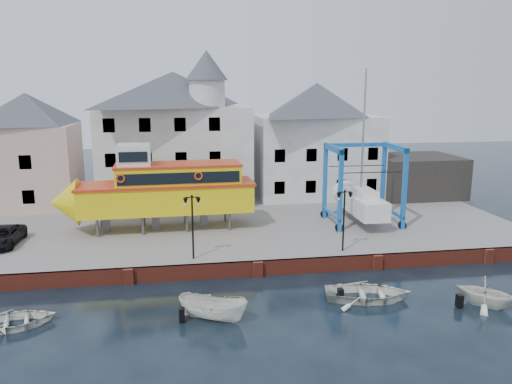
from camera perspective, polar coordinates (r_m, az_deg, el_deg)
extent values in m
plane|color=black|center=(32.21, 0.20, -9.62)|extent=(140.00, 140.00, 0.00)
cube|color=slate|center=(42.39, -2.19, -3.56)|extent=(44.00, 22.00, 1.00)
cube|color=maroon|center=(32.14, 0.16, -8.72)|extent=(44.00, 0.25, 1.00)
cube|color=maroon|center=(31.78, -14.37, -9.36)|extent=(0.60, 0.36, 1.00)
cube|color=maroon|center=(31.99, 0.21, -8.82)|extent=(0.60, 0.36, 1.00)
cube|color=maroon|center=(34.12, 13.72, -7.82)|extent=(0.60, 0.36, 1.00)
cube|color=maroon|center=(37.85, 25.05, -6.65)|extent=(0.60, 0.36, 1.00)
cube|color=#BAA390|center=(49.86, -24.29, 2.73)|extent=(8.00, 7.00, 7.50)
pyramid|color=#3E424B|center=(49.39, -24.81, 8.63)|extent=(8.00, 7.00, 2.80)
cube|color=black|center=(46.81, -24.56, -0.52)|extent=(1.00, 0.08, 1.20)
cube|color=black|center=(46.31, -24.88, 3.11)|extent=(1.00, 0.08, 1.20)
cube|color=#BBBBBB|center=(48.48, -9.20, 4.30)|extent=(14.00, 8.00, 9.00)
pyramid|color=#3E424B|center=(48.06, -9.45, 11.53)|extent=(14.00, 8.00, 3.20)
cube|color=black|center=(45.42, -16.03, -0.25)|extent=(1.00, 0.08, 1.20)
cube|color=black|center=(45.14, -12.25, -0.12)|extent=(1.00, 0.08, 1.20)
cube|color=black|center=(45.06, -8.44, 0.00)|extent=(1.00, 0.08, 1.20)
cube|color=black|center=(45.18, -4.64, 0.13)|extent=(1.00, 0.08, 1.20)
cube|color=black|center=(44.90, -16.25, 3.50)|extent=(1.00, 0.08, 1.20)
cube|color=black|center=(44.62, -12.42, 3.65)|extent=(1.00, 0.08, 1.20)
cube|color=black|center=(44.54, -8.56, 3.78)|extent=(1.00, 0.08, 1.20)
cube|color=black|center=(44.66, -4.70, 3.89)|extent=(1.00, 0.08, 1.20)
cube|color=black|center=(44.58, -16.47, 7.31)|extent=(1.00, 0.08, 1.20)
cube|color=black|center=(44.30, -12.60, 7.49)|extent=(1.00, 0.08, 1.20)
cube|color=black|center=(44.22, -8.68, 7.63)|extent=(1.00, 0.08, 1.20)
cube|color=black|center=(44.34, -4.77, 7.74)|extent=(1.00, 0.08, 1.20)
cylinder|color=#BBBBBB|center=(45.75, -5.61, 11.11)|extent=(3.20, 3.20, 2.40)
cone|color=#3E424B|center=(45.78, -5.68, 14.24)|extent=(3.80, 3.80, 2.60)
cube|color=#BBBBBB|center=(50.95, 6.80, 4.17)|extent=(12.00, 8.00, 8.00)
pyramid|color=#3E424B|center=(50.49, 6.96, 10.48)|extent=(12.00, 8.00, 3.20)
cube|color=black|center=(46.49, 2.71, 0.49)|extent=(1.00, 0.08, 1.20)
cube|color=black|center=(47.18, 6.28, 0.60)|extent=(1.00, 0.08, 1.20)
cube|color=black|center=(48.05, 9.73, 0.71)|extent=(1.00, 0.08, 1.20)
cube|color=black|center=(49.09, 13.05, 0.81)|extent=(1.00, 0.08, 1.20)
cube|color=black|center=(45.99, 2.74, 4.16)|extent=(1.00, 0.08, 1.20)
cube|color=black|center=(46.69, 6.36, 4.21)|extent=(1.00, 0.08, 1.20)
cube|color=black|center=(47.56, 9.86, 4.25)|extent=(1.00, 0.08, 1.20)
cube|color=black|center=(48.61, 13.22, 4.28)|extent=(1.00, 0.08, 1.20)
cube|color=black|center=(53.04, 17.80, 1.80)|extent=(8.00, 7.00, 4.00)
cylinder|color=black|center=(32.02, -7.25, -4.18)|extent=(0.12, 0.12, 4.00)
cube|color=black|center=(31.51, -7.34, -0.60)|extent=(0.90, 0.06, 0.06)
sphere|color=black|center=(31.50, -7.35, -0.47)|extent=(0.16, 0.16, 0.16)
cone|color=black|center=(31.57, -8.06, -1.10)|extent=(0.32, 0.32, 0.45)
sphere|color=white|center=(31.61, -8.05, -1.42)|extent=(0.18, 0.18, 0.18)
cone|color=black|center=(31.59, -6.61, -1.05)|extent=(0.32, 0.32, 0.45)
sphere|color=white|center=(31.63, -6.60, -1.37)|extent=(0.18, 0.18, 0.18)
cylinder|color=black|center=(33.78, 9.99, -3.41)|extent=(0.12, 0.12, 4.00)
cube|color=black|center=(33.30, 10.11, 0.00)|extent=(0.90, 0.06, 0.06)
sphere|color=black|center=(33.29, 10.12, 0.11)|extent=(0.16, 0.16, 0.16)
cone|color=black|center=(33.23, 9.44, -0.48)|extent=(0.32, 0.32, 0.45)
sphere|color=white|center=(33.27, 9.43, -0.78)|extent=(0.18, 0.18, 0.18)
cone|color=black|center=(33.49, 10.74, -0.43)|extent=(0.32, 0.32, 0.45)
sphere|color=white|center=(33.53, 10.73, -0.73)|extent=(0.18, 0.18, 0.18)
cylinder|color=#59595E|center=(38.46, -17.66, -3.91)|extent=(0.21, 0.21, 1.40)
cylinder|color=#59595E|center=(40.96, -17.25, -2.93)|extent=(0.21, 0.21, 1.40)
cylinder|color=#59595E|center=(38.19, -12.79, -3.75)|extent=(0.21, 0.21, 1.40)
cylinder|color=#59595E|center=(40.71, -12.69, -2.77)|extent=(0.21, 0.21, 1.40)
cylinder|color=#59595E|center=(38.20, -7.90, -3.56)|extent=(0.21, 0.21, 1.40)
cylinder|color=#59595E|center=(40.71, -8.10, -2.59)|extent=(0.21, 0.21, 1.40)
cylinder|color=#59595E|center=(38.48, -3.04, -3.34)|extent=(0.21, 0.21, 1.40)
cylinder|color=#59595E|center=(40.98, -3.54, -2.39)|extent=(0.21, 0.21, 1.40)
cube|color=#59595E|center=(39.66, -16.78, -3.38)|extent=(0.57, 0.48, 1.40)
cube|color=#59595E|center=(39.42, -11.39, -3.19)|extent=(0.57, 0.48, 1.40)
cube|color=#59595E|center=(39.54, -5.98, -2.97)|extent=(0.57, 0.48, 1.40)
cube|color=#DDDE08|center=(39.01, -10.12, -0.70)|extent=(13.14, 3.95, 2.05)
cone|color=#DDDE08|center=(39.67, -21.08, -1.11)|extent=(2.16, 3.60, 3.54)
cube|color=red|center=(38.78, -10.18, 0.92)|extent=(13.43, 4.11, 0.20)
cube|color=#DDDE08|center=(38.68, -8.84, 1.92)|extent=(9.41, 3.46, 1.49)
cube|color=black|center=(37.09, -8.75, 1.56)|extent=(8.94, 0.34, 0.84)
cube|color=black|center=(40.26, -8.93, 2.38)|extent=(8.94, 0.34, 0.84)
cube|color=red|center=(38.55, -8.88, 3.13)|extent=(9.60, 3.56, 0.17)
cube|color=white|center=(38.47, -13.78, 4.06)|extent=(2.50, 2.50, 1.69)
cube|color=black|center=(37.23, -13.88, 3.91)|extent=(2.03, 0.12, 0.74)
torus|color=red|center=(37.11, -15.23, 1.50)|extent=(0.66, 0.15, 0.65)
torus|color=red|center=(37.09, -6.59, 1.84)|extent=(0.66, 0.15, 0.65)
cube|color=#0E479F|center=(37.89, 9.62, 0.06)|extent=(0.32, 0.32, 6.28)
cylinder|color=black|center=(38.57, 9.47, -4.05)|extent=(0.63, 0.23, 0.63)
cube|color=#0E479F|center=(41.80, 7.89, 1.23)|extent=(0.32, 0.32, 6.28)
cylinder|color=black|center=(42.42, 7.78, -2.52)|extent=(0.63, 0.23, 0.63)
cube|color=#0E479F|center=(39.72, 16.60, 0.27)|extent=(0.32, 0.32, 6.28)
cylinder|color=black|center=(40.36, 16.36, -3.66)|extent=(0.63, 0.23, 0.63)
cube|color=#0E479F|center=(43.46, 14.33, 1.38)|extent=(0.32, 0.32, 6.28)
cylinder|color=black|center=(44.06, 14.14, -2.23)|extent=(0.63, 0.23, 0.63)
cube|color=#0E479F|center=(39.37, 8.85, 4.94)|extent=(0.38, 4.49, 0.44)
cube|color=#0E479F|center=(40.33, 8.61, -2.45)|extent=(0.29, 4.49, 0.19)
cube|color=#0E479F|center=(41.13, 15.65, 4.93)|extent=(0.38, 4.49, 0.44)
cube|color=#0E479F|center=(42.06, 15.25, -2.14)|extent=(0.29, 4.49, 0.19)
cube|color=#0E479F|center=(42.13, 11.34, 5.30)|extent=(5.39, 0.39, 0.31)
cube|color=white|center=(40.96, 12.04, -1.32)|extent=(2.16, 6.76, 1.44)
cone|color=white|center=(44.63, 10.29, -0.16)|extent=(2.08, 1.47, 2.06)
cube|color=#59595E|center=(41.20, 11.98, -2.72)|extent=(0.24, 1.62, 0.63)
cube|color=white|center=(40.33, 12.32, -0.11)|extent=(1.48, 2.71, 0.54)
cylinder|color=#99999E|center=(40.48, 12.17, 6.63)|extent=(0.16, 0.16, 9.87)
cube|color=black|center=(38.92, 13.03, 2.20)|extent=(4.78, 0.19, 0.05)
cube|color=black|center=(41.91, 11.46, 2.95)|extent=(4.78, 0.19, 0.05)
imported|color=black|center=(39.06, -26.97, -4.52)|extent=(2.23, 4.66, 1.28)
imported|color=white|center=(26.82, -4.91, -14.32)|extent=(4.08, 3.08, 1.49)
imported|color=white|center=(29.69, 12.59, -11.87)|extent=(5.44, 4.35, 1.01)
imported|color=white|center=(30.98, 24.76, -11.69)|extent=(4.37, 4.37, 1.75)
imported|color=white|center=(28.75, -26.07, -13.69)|extent=(4.73, 3.85, 0.86)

